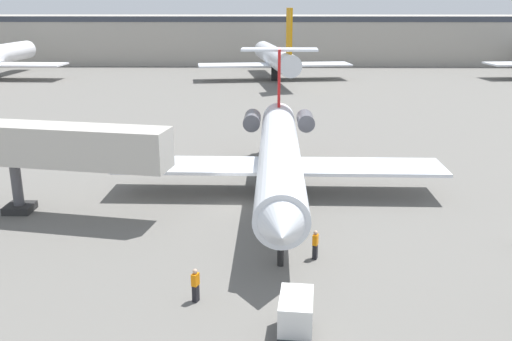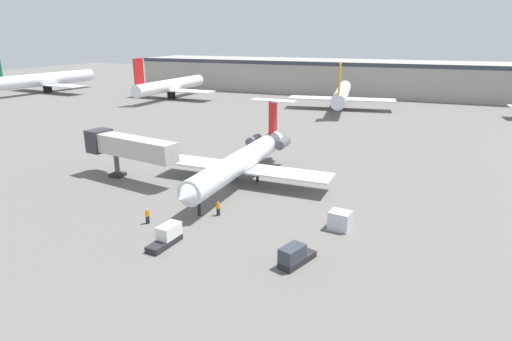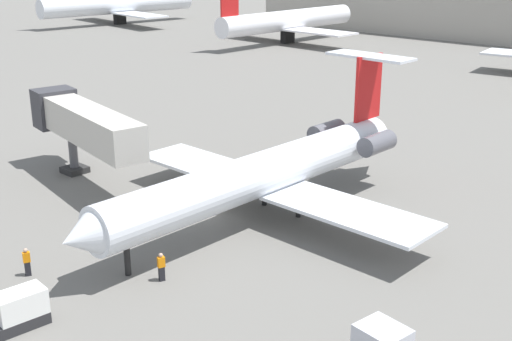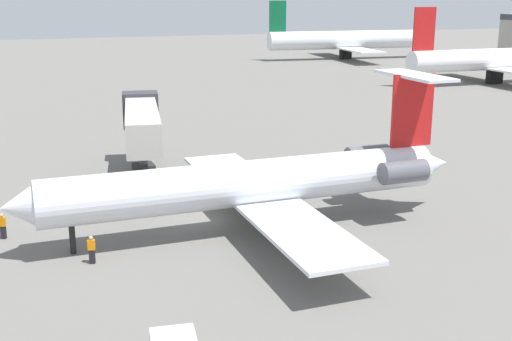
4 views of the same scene
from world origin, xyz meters
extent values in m
cube|color=#66635E|center=(0.00, 0.00, -0.05)|extent=(400.00, 400.00, 0.10)
cylinder|color=silver|center=(3.24, 1.35, 3.27)|extent=(3.42, 26.36, 2.95)
cone|color=silver|center=(2.99, -12.60, 3.27)|extent=(2.84, 2.25, 2.80)
cone|color=silver|center=(3.49, 15.40, 3.27)|extent=(2.55, 2.64, 2.51)
cube|color=silver|center=(9.74, 2.23, 2.10)|extent=(11.27, 4.60, 0.24)
cube|color=silver|center=(-3.22, 2.47, 2.10)|extent=(11.27, 4.60, 0.24)
cylinder|color=#595960|center=(5.80, 11.46, 3.67)|extent=(1.56, 3.23, 1.50)
cylinder|color=#595960|center=(1.05, 11.55, 3.67)|extent=(1.56, 3.23, 1.50)
cube|color=red|center=(3.46, 13.50, 7.28)|extent=(0.30, 3.20, 5.06)
cube|color=silver|center=(3.46, 13.50, 9.71)|extent=(6.84, 2.52, 0.20)
cylinder|color=black|center=(3.04, -9.80, 0.90)|extent=(0.36, 0.36, 1.80)
cylinder|color=black|center=(4.88, 3.32, 0.90)|extent=(0.36, 0.36, 1.80)
cylinder|color=black|center=(1.68, 3.38, 0.90)|extent=(0.36, 0.36, 1.80)
cube|color=#B7B2A8|center=(-11.01, -2.51, 4.85)|extent=(14.65, 5.20, 2.60)
cylinder|color=#4C4C51|center=(-14.55, -1.85, 1.78)|extent=(0.70, 0.70, 3.55)
cube|color=#262626|center=(-14.55, -1.85, 0.25)|extent=(1.80, 1.80, 0.50)
cube|color=black|center=(-1.10, -13.68, 0.42)|extent=(0.34, 0.39, 0.85)
cube|color=orange|center=(-1.10, -13.68, 1.15)|extent=(0.39, 0.47, 0.60)
sphere|color=tan|center=(-1.10, -13.68, 1.57)|extent=(0.24, 0.24, 0.24)
cube|color=black|center=(4.99, -8.94, 0.42)|extent=(0.33, 0.38, 0.85)
cube|color=orange|center=(4.99, -8.94, 1.15)|extent=(0.38, 0.46, 0.60)
sphere|color=tan|center=(4.99, -8.94, 1.57)|extent=(0.24, 0.24, 0.24)
cube|color=#262628|center=(3.42, -17.39, 0.30)|extent=(1.80, 4.12, 0.60)
cube|color=white|center=(3.50, -16.59, 1.25)|extent=(1.64, 2.53, 1.30)
cube|color=#9E998E|center=(0.00, 101.72, 5.46)|extent=(150.47, 23.05, 10.93)
cube|color=#333842|center=(0.00, 90.40, 10.33)|extent=(150.47, 0.60, 1.20)
cylinder|color=silver|center=(4.03, 67.36, 4.21)|extent=(8.07, 33.66, 3.63)
cube|color=orange|center=(6.00, 52.75, 9.53)|extent=(0.83, 4.00, 7.00)
cube|color=silver|center=(4.03, 67.36, 2.80)|extent=(28.67, 9.70, 0.30)
cube|color=black|center=(4.03, 67.36, 1.20)|extent=(1.20, 2.80, 2.40)
camera|label=1|loc=(2.12, -37.46, 13.65)|focal=39.28mm
camera|label=2|loc=(25.23, -48.48, 19.40)|focal=30.02mm
camera|label=3|loc=(31.18, -29.82, 17.92)|focal=46.48mm
camera|label=4|loc=(40.85, -12.79, 15.08)|focal=45.44mm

